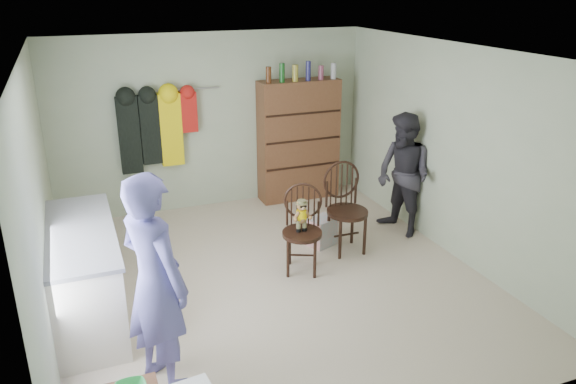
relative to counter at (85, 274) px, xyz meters
name	(u,v)px	position (x,y,z in m)	size (l,w,h in m)	color
ground_plane	(274,280)	(1.95, 0.00, -0.47)	(5.00, 5.00, 0.00)	beige
room_walls	(256,132)	(1.95, 0.53, 1.11)	(5.00, 5.00, 5.00)	#B5C0A1
counter	(85,274)	(0.00, 0.00, 0.00)	(0.64, 1.86, 0.94)	silver
chair_front	(302,223)	(2.35, 0.13, 0.10)	(0.60, 0.60, 1.02)	black
chair_far	(345,204)	(3.04, 0.43, 0.12)	(0.50, 0.50, 1.11)	black
striped_bag	(322,231)	(2.83, 0.63, -0.29)	(0.34, 0.26, 0.36)	#E57A72
person_left	(155,283)	(0.51, -1.23, 0.45)	(0.67, 0.44, 1.84)	#5A57A0
person_right	(404,175)	(3.95, 0.59, 0.33)	(0.78, 0.61, 1.60)	#2D2B33
dresser	(299,140)	(3.20, 2.30, 0.44)	(1.20, 0.39, 2.08)	brown
coat_rack	(156,129)	(1.12, 2.38, 0.78)	(1.42, 0.12, 1.09)	#99999E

